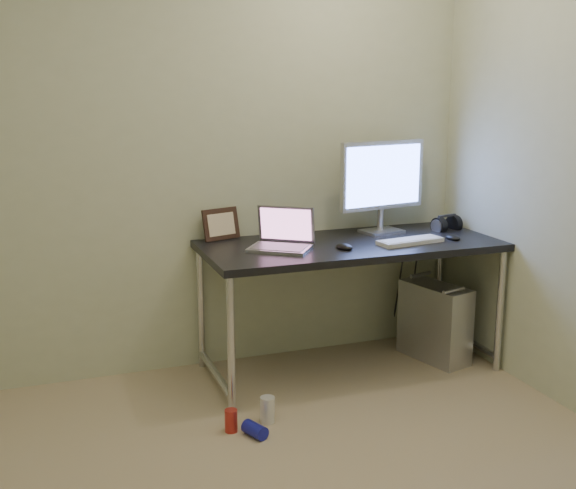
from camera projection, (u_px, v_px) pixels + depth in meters
The scene contains 16 objects.
wall_back at pixel (171, 152), 3.94m from camera, with size 3.50×0.02×2.50m, color beige.
desk at pixel (350, 255), 4.04m from camera, with size 1.66×0.73×0.75m.
tower_computer at pixel (435, 322), 4.29m from camera, with size 0.30×0.47×0.49m.
cable_a at pixel (400, 280), 4.56m from camera, with size 0.01×0.01×0.70m, color black.
cable_b at pixel (414, 283), 4.57m from camera, with size 0.01×0.01×0.72m, color black.
can_red at pixel (231, 421), 3.42m from camera, with size 0.06×0.06×0.11m, color #AD261D.
can_white at pixel (268, 410), 3.51m from camera, with size 0.07×0.07×0.13m, color silver.
can_blue at pixel (255, 430), 3.38m from camera, with size 0.07×0.07×0.12m, color #181BA2.
laptop at pixel (282, 239), 3.88m from camera, with size 0.41×0.39×0.22m.
monitor at pixel (382, 179), 4.22m from camera, with size 0.57×0.21×0.54m.
keyboard at pixel (410, 241), 4.00m from camera, with size 0.38×0.12×0.02m, color white.
mouse_right at pixel (453, 236), 4.09m from camera, with size 0.07×0.10×0.04m, color black.
mouse_left at pixel (344, 245), 3.86m from camera, with size 0.07×0.12×0.04m, color black.
headphones at pixel (447, 225), 4.36m from camera, with size 0.19×0.11×0.12m.
picture_frame at pixel (221, 224), 4.08m from camera, with size 0.22×0.03×0.18m, color black.
webcam at pixel (267, 222), 4.13m from camera, with size 0.05×0.04×0.12m.
Camera 1 is at (-0.76, -2.19, 1.63)m, focal length 45.00 mm.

